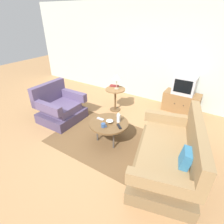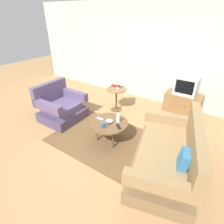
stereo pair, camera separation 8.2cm
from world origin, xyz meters
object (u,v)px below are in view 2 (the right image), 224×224
(vase, at_px, (118,117))
(couch, at_px, (168,156))
(coffee_table, at_px, (109,124))
(book, at_px, (115,86))
(side_table, at_px, (116,95))
(mug, at_px, (103,125))
(table_lamp, at_px, (118,77))
(tv_remote_silver, at_px, (100,119))
(tv_stand, at_px, (183,103))
(bowl, at_px, (109,122))
(television, at_px, (186,86))
(armchair, at_px, (61,108))
(tv_remote_dark, at_px, (119,126))

(vase, bearing_deg, couch, -10.87)
(coffee_table, relative_size, book, 2.93)
(couch, bearing_deg, coffee_table, 71.37)
(couch, relative_size, side_table, 3.15)
(mug, height_order, book, book)
(table_lamp, bearing_deg, tv_remote_silver, -73.33)
(tv_stand, bearing_deg, coffee_table, -112.81)
(bowl, bearing_deg, television, 67.67)
(coffee_table, distance_m, bowl, 0.06)
(bowl, bearing_deg, tv_stand, 67.54)
(television, relative_size, tv_remote_silver, 3.41)
(television, distance_m, vase, 2.18)
(armchair, bearing_deg, tv_stand, 129.59)
(table_lamp, distance_m, book, 0.37)
(tv_stand, relative_size, book, 3.44)
(armchair, xyz_separation_m, table_lamp, (0.93, 1.17, 0.64))
(tv_stand, distance_m, television, 0.49)
(mug, distance_m, tv_remote_dark, 0.30)
(tv_stand, xyz_separation_m, television, (-0.00, 0.01, 0.48))
(armchair, height_order, bowl, armchair)
(side_table, bearing_deg, bowl, -62.95)
(armchair, xyz_separation_m, couch, (2.78, -0.17, -0.00))
(couch, distance_m, tv_remote_silver, 1.49)
(armchair, bearing_deg, vase, 90.59)
(book, bearing_deg, tv_remote_silver, -86.56)
(vase, xyz_separation_m, mug, (-0.15, -0.31, -0.07))
(couch, xyz_separation_m, coffee_table, (-1.26, 0.09, 0.12))
(coffee_table, bearing_deg, table_lamp, 115.07)
(side_table, distance_m, tv_remote_dark, 1.52)
(couch, distance_m, vase, 1.17)
(armchair, relative_size, coffee_table, 1.26)
(bowl, bearing_deg, tv_remote_silver, 178.47)
(tv_stand, height_order, tv_remote_dark, tv_stand)
(book, bearing_deg, table_lamp, -57.59)
(couch, distance_m, coffee_table, 1.27)
(couch, xyz_separation_m, side_table, (-1.87, 1.32, 0.15))
(side_table, distance_m, mug, 1.55)
(side_table, relative_size, vase, 2.88)
(coffee_table, relative_size, side_table, 1.25)
(couch, xyz_separation_m, tv_remote_silver, (-1.47, 0.10, 0.17))
(armchair, xyz_separation_m, tv_remote_dark, (1.77, -0.11, 0.16))
(table_lamp, height_order, mug, table_lamp)
(mug, bearing_deg, coffee_table, 89.88)
(vase, height_order, tv_remote_silver, vase)
(tv_stand, distance_m, table_lamp, 1.87)
(tv_stand, relative_size, tv_remote_dark, 5.62)
(tv_remote_dark, bearing_deg, tv_remote_silver, 35.68)
(vase, bearing_deg, book, 125.32)
(television, xyz_separation_m, table_lamp, (-1.49, -0.91, 0.19))
(tv_remote_dark, distance_m, book, 1.73)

